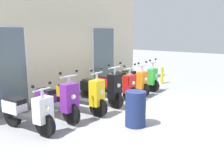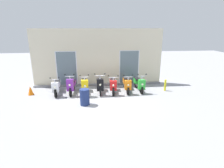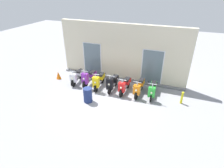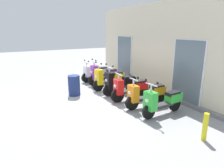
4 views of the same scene
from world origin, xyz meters
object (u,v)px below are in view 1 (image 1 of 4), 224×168
scooter_purple (57,100)px  scooter_green (139,78)px  scooter_orange (129,81)px  scooter_black (102,89)px  scooter_red (117,86)px  scooter_white (28,112)px  scooter_yellow (82,96)px  curb_bollard (162,75)px  trash_bin (136,109)px

scooter_purple → scooter_green: (4.01, 0.04, -0.05)m
scooter_orange → scooter_black: bearing=-176.2°
scooter_purple → scooter_red: (2.40, -0.08, -0.05)m
scooter_black → scooter_white: bearing=178.2°
scooter_yellow → scooter_black: bearing=0.8°
scooter_white → scooter_purple: (0.87, 0.02, 0.06)m
curb_bollard → scooter_green: bearing=175.0°
curb_bollard → scooter_black: bearing=-180.0°
scooter_yellow → scooter_orange: bearing=2.7°
scooter_white → scooter_green: (4.88, 0.06, 0.01)m
scooter_white → curb_bollard: bearing=-0.7°
scooter_white → curb_bollard: size_ratio=2.27×
scooter_white → scooter_red: size_ratio=0.99×
curb_bollard → scooter_white: bearing=179.3°
scooter_yellow → scooter_green: bearing=2.7°
scooter_white → trash_bin: 2.40m
scooter_green → scooter_black: bearing=-176.6°
scooter_white → scooter_orange: 4.11m
scooter_white → trash_bin: size_ratio=1.92×
scooter_yellow → scooter_black: size_ratio=1.06×
scooter_red → scooter_orange: 0.85m
scooter_orange → curb_bollard: bearing=-2.6°
scooter_orange → scooter_white: bearing=-179.6°
scooter_white → scooter_red: (3.26, -0.06, 0.02)m
scooter_purple → scooter_black: scooter_black is taller
trash_bin → curb_bollard: trash_bin is taller
scooter_white → scooter_yellow: bearing=-3.2°
trash_bin → scooter_red: bearing=46.2°
scooter_orange → trash_bin: scooter_orange is taller
scooter_green → curb_bollard: scooter_green is taller
scooter_purple → scooter_orange: size_ratio=0.99×
scooter_green → scooter_purple: bearing=-179.4°
scooter_purple → scooter_orange: bearing=0.2°
scooter_purple → curb_bollard: scooter_purple is taller
scooter_red → scooter_purple: bearing=178.1°
scooter_white → scooter_green: size_ratio=0.99×
scooter_yellow → scooter_green: 3.27m
scooter_green → curb_bollard: size_ratio=2.29×
scooter_purple → scooter_red: scooter_purple is taller
scooter_yellow → curb_bollard: 4.88m
scooter_red → trash_bin: bearing=-133.8°
scooter_white → curb_bollard: 6.48m
scooter_orange → scooter_green: scooter_green is taller
scooter_purple → scooter_black: size_ratio=1.04×
trash_bin → curb_bollard: (4.81, 1.64, -0.06)m
scooter_yellow → scooter_orange: size_ratio=1.01×
scooter_yellow → trash_bin: scooter_yellow is taller
scooter_purple → scooter_red: size_ratio=1.01×
scooter_orange → curb_bollard: size_ratio=2.34×
scooter_black → scooter_orange: size_ratio=0.95×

